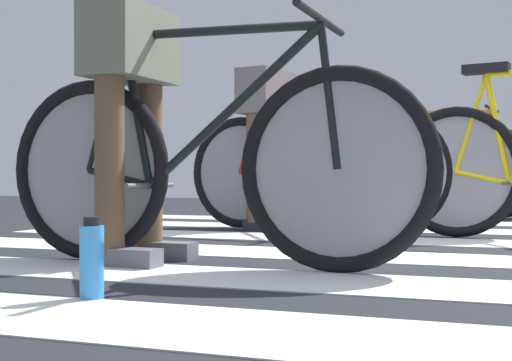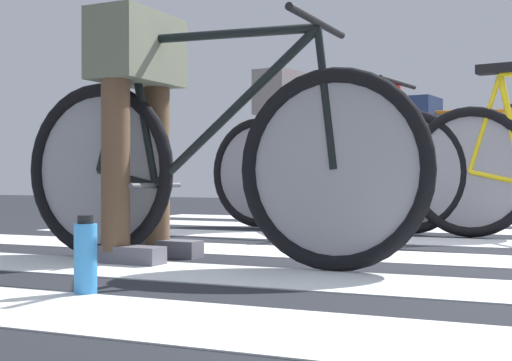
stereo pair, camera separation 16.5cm
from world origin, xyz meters
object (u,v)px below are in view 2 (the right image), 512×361
(bicycle_3_of_4, at_px, (328,168))
(cyclist_3_of_4, at_px, (284,127))
(bicycle_4_of_4, at_px, (460,170))
(bicycle_1_of_4, at_px, (206,163))
(cyclist_4_of_4, at_px, (424,139))
(water_bottle, at_px, (86,257))
(cyclist_1_of_4, at_px, (138,100))

(bicycle_3_of_4, xyz_separation_m, cyclist_3_of_4, (-0.31, 0.05, 0.26))
(cyclist_3_of_4, xyz_separation_m, bicycle_4_of_4, (0.85, 1.87, -0.26))
(bicycle_3_of_4, bearing_deg, bicycle_1_of_4, -78.03)
(cyclist_3_of_4, xyz_separation_m, cyclist_4_of_4, (0.54, 1.91, 0.01))
(water_bottle, bearing_deg, cyclist_4_of_4, 88.12)
(bicycle_1_of_4, height_order, cyclist_1_of_4, cyclist_1_of_4)
(bicycle_3_of_4, height_order, cyclist_3_of_4, cyclist_3_of_4)
(bicycle_3_of_4, distance_m, water_bottle, 2.55)
(bicycle_1_of_4, relative_size, water_bottle, 7.76)
(cyclist_4_of_4, bearing_deg, bicycle_1_of_4, -84.44)
(bicycle_1_of_4, distance_m, bicycle_4_of_4, 3.73)
(bicycle_4_of_4, height_order, water_bottle, bicycle_4_of_4)
(cyclist_3_of_4, height_order, cyclist_4_of_4, cyclist_4_of_4)
(bicycle_1_of_4, xyz_separation_m, water_bottle, (0.01, -0.76, -0.28))
(water_bottle, bearing_deg, cyclist_3_of_4, 98.66)
(bicycle_4_of_4, bearing_deg, cyclist_1_of_4, -93.91)
(cyclist_4_of_4, xyz_separation_m, water_bottle, (-0.15, -4.50, -0.55))
(bicycle_1_of_4, bearing_deg, cyclist_4_of_4, 89.95)
(cyclist_4_of_4, height_order, water_bottle, cyclist_4_of_4)
(cyclist_1_of_4, height_order, cyclist_4_of_4, cyclist_4_of_4)
(bicycle_4_of_4, bearing_deg, cyclist_3_of_4, -106.41)
(cyclist_4_of_4, bearing_deg, water_bottle, -83.86)
(bicycle_1_of_4, xyz_separation_m, bicycle_3_of_4, (-0.08, 1.78, 0.00))
(cyclist_3_of_4, relative_size, water_bottle, 4.47)
(cyclist_1_of_4, xyz_separation_m, bicycle_3_of_4, (0.23, 1.76, -0.25))
(bicycle_4_of_4, bearing_deg, bicycle_1_of_4, -89.19)
(bicycle_3_of_4, relative_size, cyclist_3_of_4, 1.72)
(bicycle_1_of_4, relative_size, cyclist_4_of_4, 1.72)
(bicycle_1_of_4, relative_size, cyclist_3_of_4, 1.74)
(cyclist_3_of_4, relative_size, cyclist_4_of_4, 0.99)
(bicycle_3_of_4, bearing_deg, bicycle_4_of_4, 83.76)
(bicycle_1_of_4, bearing_deg, water_bottle, -86.64)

